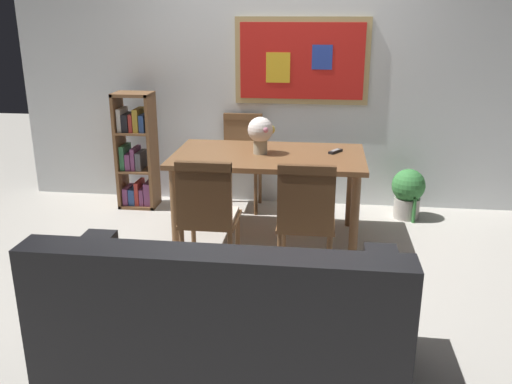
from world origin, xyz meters
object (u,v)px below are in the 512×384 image
dining_table (268,165)px  flower_vase (261,132)px  dining_chair_far_left (242,153)px  dining_chair_near_left (208,210)px  dining_chair_near_right (306,214)px  leather_couch (224,325)px  tv_remote (335,151)px  potted_ivy (408,192)px  bookshelf (136,155)px

dining_table → flower_vase: 0.28m
dining_chair_far_left → dining_chair_near_left: size_ratio=1.00×
dining_chair_near_right → flower_vase: size_ratio=3.00×
dining_chair_near_right → leather_couch: bearing=-108.8°
leather_couch → tv_remote: bearing=74.2°
dining_table → leather_couch: leather_couch is taller
leather_couch → dining_chair_near_right: bearing=71.2°
dining_chair_near_right → dining_chair_near_left: same height
dining_chair_near_right → flower_vase: 1.00m
dining_chair_far_left → potted_ivy: bearing=-5.5°
dining_chair_near_left → bookshelf: bookshelf is taller
dining_chair_far_left → flower_vase: bearing=-70.6°
bookshelf → tv_remote: 2.00m
dining_table → tv_remote: (0.55, 0.11, 0.10)m
dining_table → dining_chair_near_left: dining_chair_near_left is taller
dining_chair_near_right → bookshelf: 2.26m
flower_vase → dining_chair_far_left: bearing=109.4°
dining_chair_far_left → dining_chair_near_right: size_ratio=1.00×
dining_table → dining_chair_near_right: size_ratio=1.72×
tv_remote → dining_chair_near_right: bearing=-102.2°
leather_couch → tv_remote: leather_couch is taller
flower_vase → tv_remote: size_ratio=1.96×
dining_chair_near_right → potted_ivy: 1.74m
bookshelf → dining_chair_near_right: bearing=-40.9°
leather_couch → dining_chair_near_left: bearing=105.9°
dining_chair_near_left → leather_couch: size_ratio=0.51×
flower_vase → tv_remote: flower_vase is taller
bookshelf → dining_chair_near_left: bearing=-55.5°
dining_chair_near_right → potted_ivy: dining_chair_near_right is taller
leather_couch → flower_vase: size_ratio=5.93×
dining_chair_far_left → bookshelf: bearing=-172.3°
dining_chair_near_right → potted_ivy: size_ratio=1.70×
dining_chair_far_left → dining_chair_near_left: (0.00, -1.63, 0.00)m
bookshelf → flower_vase: size_ratio=3.72×
bookshelf → flower_vase: bearing=-26.7°
dining_chair_far_left → dining_chair_near_right: bearing=-66.9°
bookshelf → potted_ivy: 2.62m
leather_couch → dining_table: bearing=89.2°
dining_chair_far_left → dining_table: bearing=-66.7°
leather_couch → bookshelf: size_ratio=1.59×
flower_vase → dining_table: bearing=-5.9°
dining_chair_near_left → potted_ivy: 2.18m
dining_chair_near_left → dining_chair_far_left: bearing=90.2°
bookshelf → flower_vase: 1.51m
dining_chair_near_right → flower_vase: bearing=116.4°
flower_vase → tv_remote: bearing=9.9°
dining_chair_near_left → leather_couch: bearing=-74.1°
dining_table → leather_couch: size_ratio=0.87×
dining_table → leather_couch: 1.95m
potted_ivy → tv_remote: 1.01m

